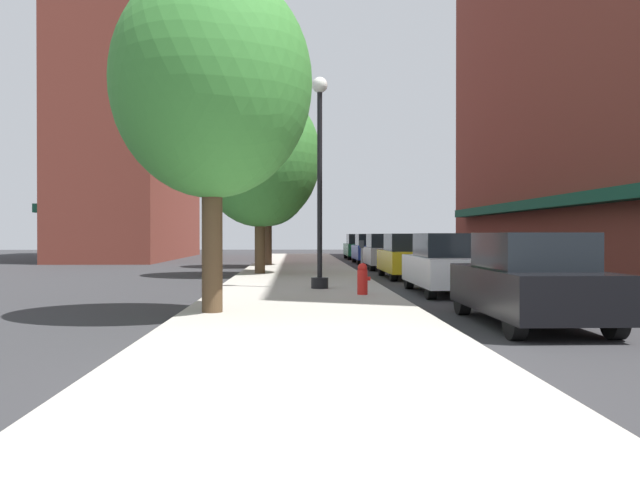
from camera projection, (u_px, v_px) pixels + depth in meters
The scene contains 15 objects.
ground_plane at pixel (402, 276), 25.70m from camera, with size 90.00×90.00×0.00m, color #2D2D30.
sidewalk_slab at pixel (300, 273), 26.55m from camera, with size 4.80×50.00×0.12m, color #A8A399.
building_far_background at pixel (135, 99), 44.05m from camera, with size 6.80×18.00×21.48m.
lamppost at pixel (320, 178), 18.30m from camera, with size 0.48×0.48×5.90m.
fire_hydrant at pixel (363, 279), 16.44m from camera, with size 0.33×0.26×0.79m.
parking_meter_near at pixel (362, 255), 22.00m from camera, with size 0.14×0.09×1.31m.
tree_near at pixel (268, 177), 32.38m from camera, with size 4.24×4.24×6.79m.
tree_mid at pixel (260, 157), 25.39m from camera, with size 4.71×4.71×7.21m.
tree_far at pixel (212, 84), 12.68m from camera, with size 3.89×3.89×6.68m.
car_black at pixel (529, 280), 11.66m from camera, with size 1.80×4.30×1.66m.
car_white at pixel (447, 264), 17.98m from camera, with size 1.80×4.30×1.66m.
car_yellow at pixel (408, 257), 24.30m from camera, with size 1.80×4.30×1.66m.
car_silver at pixel (385, 252), 30.63m from camera, with size 1.80×4.30×1.66m.
car_blue at pixel (371, 249), 36.55m from camera, with size 1.80×4.30×1.66m.
car_green at pixel (359, 247), 43.18m from camera, with size 1.80×4.30×1.66m.
Camera 1 is at (-0.14, -7.55, 1.63)m, focal length 36.84 mm.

